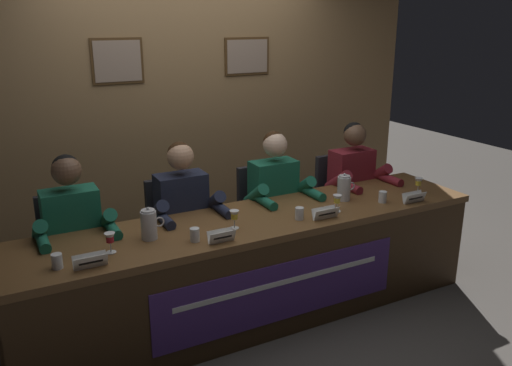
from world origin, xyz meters
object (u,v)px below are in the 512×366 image
Objects in this scene: water_cup_center_right at (299,214)px; panelist_far_right at (357,184)px; chair_far_right at (341,208)px; nameplate_center_left at (222,236)px; water_cup_far_left at (57,262)px; nameplate_center_right at (326,213)px; panelist_far_left at (75,234)px; water_cup_far_right at (383,197)px; nameplate_far_left at (90,261)px; water_cup_center_left at (195,235)px; juice_glass_far_right at (418,183)px; chair_center_left at (178,240)px; juice_glass_far_left at (110,239)px; conference_table at (263,255)px; panelist_center_left at (186,214)px; chair_center_right at (266,223)px; juice_glass_center_right at (337,200)px; chair_far_left at (74,261)px; panelist_center_right at (279,198)px; juice_glass_center_left at (234,216)px; water_pitcher_left_side at (149,224)px; nameplate_far_right at (414,197)px; water_pitcher_right_side at (344,188)px.

panelist_far_right reaches higher than water_cup_center_right.
panelist_far_right is at bearing -90.00° from chair_far_right.
water_cup_far_left is at bearing 173.63° from nameplate_center_left.
water_cup_center_right reaches higher than nameplate_center_right.
panelist_far_left is 14.61× the size of water_cup_far_right.
nameplate_far_left is 0.18m from water_cup_far_left.
water_cup_center_left is (0.81, -0.01, 0.00)m from water_cup_far_left.
water_cup_center_left is at bearing -179.20° from water_cup_center_right.
chair_far_right is (2.48, 0.72, -0.34)m from water_cup_far_left.
chair_far_right is 7.37× the size of juice_glass_far_right.
panelist_far_right is (1.54, -0.20, 0.28)m from chair_center_left.
water_cup_far_right is (-0.17, -0.71, 0.34)m from chair_far_right.
water_cup_center_right is (1.27, -0.07, -0.05)m from juice_glass_far_left.
water_cup_far_left is 0.69× the size of juice_glass_far_right.
conference_table is 2.72× the size of panelist_center_left.
juice_glass_center_right is at bearing -75.87° from chair_center_right.
chair_center_left reaches higher than juice_glass_far_right.
panelist_center_right reaches higher than chair_far_left.
panelist_far_left is at bearing 106.19° from juice_glass_far_left.
chair_far_right reaches higher than juice_glass_center_left.
juice_glass_center_left is at bearing -34.95° from chair_far_left.
panelist_far_right is 5.91× the size of water_pitcher_left_side.
panelist_center_left is (0.77, -0.20, 0.28)m from chair_far_left.
nameplate_far_right is at bearing -0.20° from nameplate_center_left.
water_cup_far_left is 1.12m from juice_glass_center_left.
chair_center_right is (0.38, 0.66, -0.06)m from conference_table.
chair_center_left reaches higher than nameplate_center_left.
chair_far_right is at bearing 23.47° from water_cup_center_left.
panelist_far_left is 2.33m from chair_far_right.
chair_far_left is 1.00× the size of chair_center_left.
juice_glass_far_left is 0.51m from water_cup_center_left.
panelist_center_left is at bearing 89.87° from nameplate_center_left.
panelist_center_left is at bearing -90.00° from chair_center_left.
chair_far_left is at bearing 161.53° from water_cup_far_right.
conference_table is 17.75× the size of nameplate_far_right.
nameplate_center_left is 0.14× the size of panelist_far_right.
conference_table is 27.19× the size of juice_glass_far_right.
chair_center_right is 0.74× the size of panelist_center_right.
water_cup_center_left is 0.07× the size of panelist_center_right.
nameplate_center_left is 1.57m from nameplate_far_right.
nameplate_center_left is (0.77, -0.82, 0.34)m from chair_far_left.
juice_glass_center_right reaches higher than conference_table.
nameplate_far_left is at bearing -173.06° from conference_table.
water_pitcher_right_side is (1.15, 0.29, 0.05)m from nameplate_center_left.
chair_center_right is 0.99m from water_cup_far_right.
panelist_center_left is 10.01× the size of juice_glass_center_left.
water_cup_center_right is at bearing -48.67° from chair_center_left.
nameplate_center_right is at bearing -2.41° from water_cup_far_left.
water_cup_far_right is (0.60, -0.51, 0.06)m from panelist_center_right.
juice_glass_center_left is at bearing -0.21° from juice_glass_far_left.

